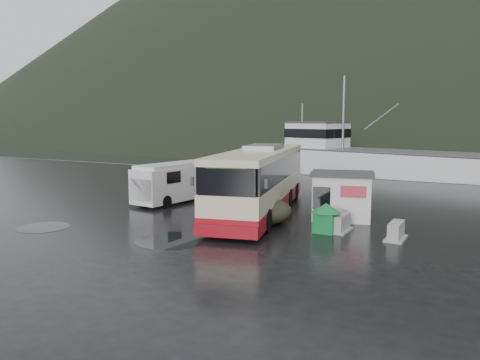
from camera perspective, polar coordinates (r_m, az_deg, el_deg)
The scene contains 14 objects.
ground at distance 25.40m, azimuth -1.87°, elevation -4.35°, with size 160.00×160.00×0.00m, color black.
harbor_water at distance 132.15m, azimuth 23.11°, elevation 4.49°, with size 300.00×180.00×0.02m, color black.
quay_edge at distance 43.62m, azimuth 11.54°, elevation 0.40°, with size 160.00×0.60×1.50m, color #999993.
coach_bus at distance 26.09m, azimuth 2.40°, elevation -4.03°, with size 3.29×13.31×3.77m, color beige, non-canonical shape.
white_van at distance 29.76m, azimuth -7.86°, elevation -2.69°, with size 2.06×5.97×2.50m, color silver, non-canonical shape.
waste_bin_left at distance 21.99m, azimuth 10.38°, elevation -6.30°, with size 0.98×0.98×1.36m, color #157938, non-canonical shape.
waste_bin_right at distance 23.06m, azimuth 1.39°, elevation -5.54°, with size 1.14×1.14×1.60m, color #157938, non-canonical shape.
dome_tent at distance 23.56m, azimuth 3.60°, elevation -5.28°, with size 2.16×3.02×1.19m, color #323821, non-canonical shape.
ticket_kiosk at distance 25.01m, azimuth 12.22°, elevation -4.69°, with size 3.17×2.40×2.48m, color silver, non-canonical shape.
jersey_barrier_a at distance 21.46m, azimuth 18.44°, elevation -6.90°, with size 0.77×1.54×0.77m, color #999993, non-canonical shape.
jersey_barrier_b at distance 23.14m, azimuth 11.28°, elevation -5.64°, with size 0.80×1.60×0.80m, color #999993, non-canonical shape.
jersey_barrier_c at distance 22.31m, azimuth 12.15°, elevation -6.15°, with size 0.80×1.59×0.80m, color #999993, non-canonical shape.
fishing_trawler at distance 50.15m, azimuth 15.50°, elevation 1.17°, with size 28.31×6.19×11.32m, color silver, non-canonical shape.
puddles at distance 21.85m, azimuth -14.72°, elevation -6.49°, with size 9.68×3.71×0.01m.
Camera 1 is at (12.60, -21.45, 5.12)m, focal length 35.00 mm.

